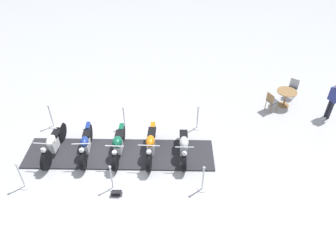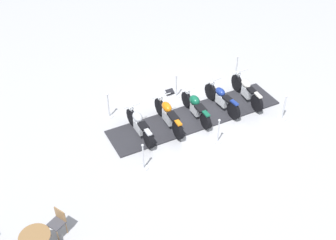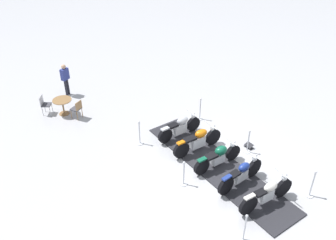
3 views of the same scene
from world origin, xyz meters
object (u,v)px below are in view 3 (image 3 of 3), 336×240
(bystander_person, at_px, (65,77))
(cafe_chair_across_table, at_px, (77,108))
(info_placard, at_px, (249,146))
(motorcycle_chrome, at_px, (180,127))
(stanchion_left_mid, at_px, (184,176))
(motorcycle_navy, at_px, (241,174))
(cafe_table, at_px, (63,103))
(motorcycle_cream, at_px, (267,193))
(motorcycle_copper, at_px, (198,140))
(stanchion_right_front, at_px, (311,187))
(stanchion_right_rear, at_px, (200,112))
(cafe_chair_near_table, at_px, (45,104))
(stanchion_left_rear, at_px, (140,136))
(stanchion_left_front, at_px, (244,232))
(stanchion_right_mid, at_px, (248,145))
(motorcycle_forest, at_px, (218,156))

(bystander_person, bearing_deg, cafe_chair_across_table, -36.75)
(info_placard, height_order, bystander_person, bystander_person)
(motorcycle_chrome, distance_m, stanchion_left_mid, 2.85)
(motorcycle_navy, height_order, bystander_person, bystander_person)
(motorcycle_chrome, relative_size, info_placard, 4.17)
(cafe_table, height_order, cafe_chair_across_table, cafe_chair_across_table)
(motorcycle_cream, bearing_deg, motorcycle_chrome, 94.04)
(motorcycle_copper, relative_size, stanchion_right_front, 1.69)
(stanchion_right_rear, bearing_deg, cafe_chair_near_table, -179.48)
(cafe_table, bearing_deg, bystander_person, 101.63)
(motorcycle_cream, xyz_separation_m, info_placard, (-0.20, 3.09, -0.46))
(stanchion_left_rear, distance_m, cafe_table, 4.29)
(stanchion_left_front, height_order, bystander_person, bystander_person)
(motorcycle_cream, xyz_separation_m, stanchion_right_front, (1.56, 0.54, -0.12))
(stanchion_right_mid, bearing_deg, bystander_person, 154.63)
(motorcycle_copper, bearing_deg, info_placard, -27.41)
(motorcycle_navy, xyz_separation_m, stanchion_left_mid, (-1.99, -0.12, -0.14))
(info_placard, xyz_separation_m, bystander_person, (-8.56, 3.72, 0.93))
(info_placard, bearing_deg, stanchion_right_rear, -174.57)
(motorcycle_cream, height_order, stanchion_right_mid, motorcycle_cream)
(cafe_table, distance_m, cafe_chair_across_table, 0.82)
(stanchion_right_rear, bearing_deg, stanchion_right_mid, -50.52)
(motorcycle_copper, xyz_separation_m, stanchion_left_mid, (-0.49, -1.93, -0.17))
(stanchion_left_mid, relative_size, cafe_table, 1.20)
(info_placard, xyz_separation_m, cafe_table, (-8.20, 1.96, 0.51))
(stanchion_left_front, bearing_deg, info_placard, 81.52)
(stanchion_right_rear, bearing_deg, bystander_person, 165.16)
(cafe_chair_across_table, bearing_deg, stanchion_left_rear, 173.43)
(stanchion_right_rear, xyz_separation_m, stanchion_right_mid, (1.86, -2.26, -0.03))
(motorcycle_chrome, height_order, bystander_person, bystander_person)
(motorcycle_cream, relative_size, info_placard, 4.64)
(stanchion_left_front, relative_size, cafe_table, 1.25)
(stanchion_left_rear, relative_size, cafe_chair_near_table, 1.17)
(stanchion_right_rear, bearing_deg, motorcycle_forest, -78.35)
(motorcycle_cream, height_order, stanchion_right_front, stanchion_right_front)
(motorcycle_cream, bearing_deg, motorcycle_navy, 94.21)
(stanchion_left_front, bearing_deg, motorcycle_navy, 87.04)
(motorcycle_forest, xyz_separation_m, stanchion_left_rear, (-3.11, 1.24, -0.14))
(motorcycle_copper, relative_size, cafe_chair_across_table, 2.10)
(motorcycle_navy, height_order, motorcycle_copper, motorcycle_navy)
(stanchion_left_rear, bearing_deg, stanchion_left_mid, -50.52)
(motorcycle_cream, relative_size, stanchion_left_front, 1.77)
(stanchion_right_rear, bearing_deg, stanchion_left_rear, -140.52)
(motorcycle_forest, bearing_deg, motorcycle_navy, -88.66)
(motorcycle_navy, xyz_separation_m, stanchion_left_rear, (-3.85, 2.14, -0.14))
(stanchion_right_mid, bearing_deg, stanchion_right_front, -50.52)
(info_placard, bearing_deg, stanchion_left_rear, -129.05)
(motorcycle_cream, xyz_separation_m, stanchion_right_rear, (-2.16, 5.06, -0.13))
(motorcycle_navy, bearing_deg, cafe_chair_across_table, 107.27)
(motorcycle_cream, distance_m, motorcycle_forest, 2.35)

